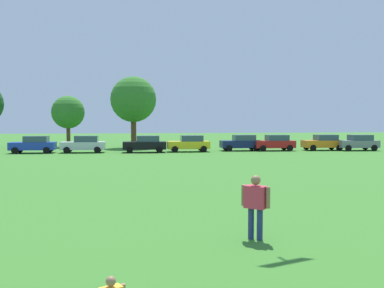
{
  "coord_description": "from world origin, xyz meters",
  "views": [
    {
      "loc": [
        -2.08,
        -1.53,
        3.14
      ],
      "look_at": [
        -0.67,
        8.86,
        2.57
      ],
      "focal_mm": 39.76,
      "sensor_mm": 36.0,
      "label": 1
    }
  ],
  "objects_px": {
    "parked_car_yellow_3": "(189,143)",
    "parked_car_blue_0": "(34,144)",
    "tree_far_right": "(133,100)",
    "adult_bystander": "(256,201)",
    "parked_car_silver_1": "(84,144)",
    "parked_car_navy_4": "(242,143)",
    "parked_car_orange_6": "(323,142)",
    "parked_car_gray_7": "(358,142)",
    "tree_center": "(68,112)",
    "parked_car_red_5": "(275,143)",
    "parked_car_black_2": "(145,144)"
  },
  "relations": [
    {
      "from": "parked_car_black_2",
      "to": "parked_car_navy_4",
      "type": "height_order",
      "value": "same"
    },
    {
      "from": "parked_car_black_2",
      "to": "parked_car_navy_4",
      "type": "relative_size",
      "value": 1.0
    },
    {
      "from": "parked_car_silver_1",
      "to": "parked_car_gray_7",
      "type": "relative_size",
      "value": 1.0
    },
    {
      "from": "parked_car_silver_1",
      "to": "parked_car_red_5",
      "type": "relative_size",
      "value": 1.0
    },
    {
      "from": "parked_car_black_2",
      "to": "tree_far_right",
      "type": "distance_m",
      "value": 9.54
    },
    {
      "from": "adult_bystander",
      "to": "parked_car_silver_1",
      "type": "distance_m",
      "value": 33.62
    },
    {
      "from": "parked_car_silver_1",
      "to": "tree_center",
      "type": "height_order",
      "value": "tree_center"
    },
    {
      "from": "adult_bystander",
      "to": "parked_car_silver_1",
      "type": "bearing_deg",
      "value": 144.01
    },
    {
      "from": "parked_car_black_2",
      "to": "parked_car_red_5",
      "type": "bearing_deg",
      "value": -177.24
    },
    {
      "from": "tree_far_right",
      "to": "parked_car_yellow_3",
      "type": "bearing_deg",
      "value": -53.75
    },
    {
      "from": "parked_car_blue_0",
      "to": "parked_car_silver_1",
      "type": "relative_size",
      "value": 1.0
    },
    {
      "from": "parked_car_gray_7",
      "to": "tree_center",
      "type": "relative_size",
      "value": 0.69
    },
    {
      "from": "parked_car_yellow_3",
      "to": "adult_bystander",
      "type": "bearing_deg",
      "value": 85.76
    },
    {
      "from": "adult_bystander",
      "to": "parked_car_black_2",
      "type": "xyz_separation_m",
      "value": [
        -2.1,
        32.1,
        -0.16
      ]
    },
    {
      "from": "parked_car_navy_4",
      "to": "tree_center",
      "type": "xyz_separation_m",
      "value": [
        -19.38,
        9.77,
        3.36
      ]
    },
    {
      "from": "parked_car_black_2",
      "to": "parked_car_red_5",
      "type": "xyz_separation_m",
      "value": [
        13.73,
        0.66,
        0.0
      ]
    },
    {
      "from": "parked_car_orange_6",
      "to": "tree_far_right",
      "type": "bearing_deg",
      "value": -20.32
    },
    {
      "from": "parked_car_yellow_3",
      "to": "parked_car_blue_0",
      "type": "bearing_deg",
      "value": -0.69
    },
    {
      "from": "parked_car_yellow_3",
      "to": "parked_car_silver_1",
      "type": "bearing_deg",
      "value": -0.69
    },
    {
      "from": "parked_car_orange_6",
      "to": "tree_center",
      "type": "bearing_deg",
      "value": -19.99
    },
    {
      "from": "parked_car_blue_0",
      "to": "parked_car_yellow_3",
      "type": "relative_size",
      "value": 1.0
    },
    {
      "from": "tree_far_right",
      "to": "parked_car_red_5",
      "type": "bearing_deg",
      "value": -26.62
    },
    {
      "from": "parked_car_navy_4",
      "to": "parked_car_silver_1",
      "type": "bearing_deg",
      "value": 2.16
    },
    {
      "from": "parked_car_orange_6",
      "to": "parked_car_yellow_3",
      "type": "bearing_deg",
      "value": 0.84
    },
    {
      "from": "parked_car_blue_0",
      "to": "parked_car_red_5",
      "type": "xyz_separation_m",
      "value": [
        24.66,
        0.1,
        0.0
      ]
    },
    {
      "from": "parked_car_yellow_3",
      "to": "parked_car_black_2",
      "type": "bearing_deg",
      "value": 4.82
    },
    {
      "from": "adult_bystander",
      "to": "parked_car_orange_6",
      "type": "distance_m",
      "value": 36.89
    },
    {
      "from": "parked_car_yellow_3",
      "to": "tree_center",
      "type": "bearing_deg",
      "value": -37.61
    },
    {
      "from": "parked_car_blue_0",
      "to": "parked_car_orange_6",
      "type": "bearing_deg",
      "value": -179.94
    },
    {
      "from": "parked_car_orange_6",
      "to": "tree_center",
      "type": "distance_m",
      "value": 30.32
    },
    {
      "from": "parked_car_blue_0",
      "to": "tree_far_right",
      "type": "relative_size",
      "value": 0.51
    },
    {
      "from": "parked_car_blue_0",
      "to": "tree_far_right",
      "type": "bearing_deg",
      "value": -142.21
    },
    {
      "from": "parked_car_gray_7",
      "to": "parked_car_orange_6",
      "type": "bearing_deg",
      "value": -13.06
    },
    {
      "from": "parked_car_black_2",
      "to": "tree_center",
      "type": "relative_size",
      "value": 0.69
    },
    {
      "from": "parked_car_navy_4",
      "to": "parked_car_red_5",
      "type": "xyz_separation_m",
      "value": [
        3.49,
        -0.46,
        0.0
      ]
    },
    {
      "from": "parked_car_silver_1",
      "to": "parked_car_red_5",
      "type": "bearing_deg",
      "value": -179.55
    },
    {
      "from": "parked_car_orange_6",
      "to": "tree_center",
      "type": "relative_size",
      "value": 0.69
    },
    {
      "from": "parked_car_black_2",
      "to": "parked_car_silver_1",
      "type": "bearing_deg",
      "value": -4.77
    },
    {
      "from": "parked_car_yellow_3",
      "to": "parked_car_orange_6",
      "type": "bearing_deg",
      "value": -179.16
    },
    {
      "from": "tree_center",
      "to": "parked_car_silver_1",
      "type": "bearing_deg",
      "value": -73.63
    },
    {
      "from": "parked_car_orange_6",
      "to": "parked_car_gray_7",
      "type": "bearing_deg",
      "value": 166.94
    },
    {
      "from": "parked_car_silver_1",
      "to": "parked_car_yellow_3",
      "type": "distance_m",
      "value": 10.6
    },
    {
      "from": "parked_car_black_2",
      "to": "parked_car_yellow_3",
      "type": "xyz_separation_m",
      "value": [
        4.51,
        0.38,
        0.0
      ]
    },
    {
      "from": "adult_bystander",
      "to": "parked_car_blue_0",
      "type": "bearing_deg",
      "value": 151.66
    },
    {
      "from": "parked_car_black_2",
      "to": "parked_car_orange_6",
      "type": "bearing_deg",
      "value": -178.22
    },
    {
      "from": "parked_car_red_5",
      "to": "tree_far_right",
      "type": "relative_size",
      "value": 0.51
    },
    {
      "from": "parked_car_navy_4",
      "to": "tree_center",
      "type": "distance_m",
      "value": 21.96
    },
    {
      "from": "parked_car_black_2",
      "to": "tree_center",
      "type": "xyz_separation_m",
      "value": [
        -9.14,
        10.9,
        3.36
      ]
    },
    {
      "from": "parked_car_orange_6",
      "to": "tree_far_right",
      "type": "relative_size",
      "value": 0.51
    },
    {
      "from": "parked_car_gray_7",
      "to": "tree_center",
      "type": "distance_m",
      "value": 33.89
    }
  ]
}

